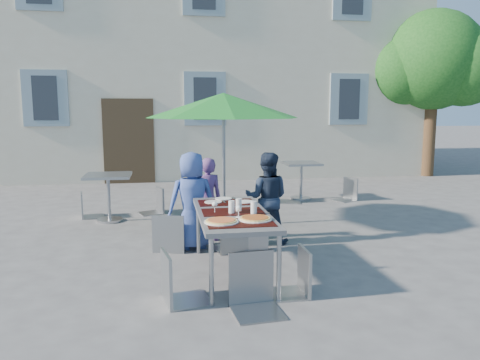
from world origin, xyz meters
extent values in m
plane|color=#4A4A4D|center=(0.00, 0.00, 0.00)|extent=(90.00, 90.00, 0.00)
cube|color=beige|center=(0.00, 11.50, 3.50)|extent=(13.00, 8.00, 7.00)
cube|color=#382A1B|center=(-2.00, 7.47, 1.10)|extent=(1.30, 0.06, 2.20)
cube|color=gray|center=(-4.00, 7.47, 2.20)|extent=(1.10, 0.06, 1.40)
cube|color=#262B33|center=(-4.00, 7.45, 2.20)|extent=(0.60, 0.04, 1.10)
cube|color=gray|center=(0.00, 7.47, 2.20)|extent=(1.10, 0.06, 1.40)
cube|color=#262B33|center=(0.00, 7.45, 2.20)|extent=(0.60, 0.04, 1.10)
cube|color=gray|center=(4.00, 7.47, 2.20)|extent=(1.10, 0.06, 1.40)
cube|color=#262B33|center=(4.00, 7.45, 2.20)|extent=(0.60, 0.04, 1.10)
cylinder|color=#46311E|center=(6.50, 7.50, 1.40)|extent=(0.36, 0.36, 2.80)
sphere|color=#124715|center=(6.50, 7.50, 3.30)|extent=(2.80, 2.80, 2.80)
sphere|color=#124715|center=(5.70, 7.80, 3.00)|extent=(2.00, 2.00, 2.00)
sphere|color=#124715|center=(7.20, 7.10, 3.10)|extent=(2.20, 2.20, 2.20)
sphere|color=#124715|center=(6.70, 8.10, 3.80)|extent=(1.80, 1.80, 1.80)
cube|color=#3E3F43|center=(-0.34, 0.23, 0.72)|extent=(0.80, 1.85, 0.05)
cylinder|color=gray|center=(-0.68, -0.63, 0.35)|extent=(0.05, 0.05, 0.70)
cylinder|color=gray|center=(0.00, -0.63, 0.35)|extent=(0.05, 0.05, 0.70)
cylinder|color=gray|center=(-0.68, 1.10, 0.35)|extent=(0.05, 0.05, 0.70)
cylinder|color=gray|center=(0.00, 1.10, 0.35)|extent=(0.05, 0.05, 0.70)
cube|color=black|center=(-0.34, -0.32, 0.75)|extent=(0.70, 0.42, 0.01)
cube|color=black|center=(-0.34, 0.23, 0.75)|extent=(0.70, 0.42, 0.01)
cube|color=black|center=(-0.34, 0.78, 0.75)|extent=(0.70, 0.42, 0.01)
cylinder|color=white|center=(-0.53, -0.27, 0.76)|extent=(0.37, 0.37, 0.01)
cylinder|color=tan|center=(-0.53, -0.27, 0.77)|extent=(0.33, 0.33, 0.01)
cylinder|color=#A73E10|center=(-0.53, -0.27, 0.78)|extent=(0.29, 0.29, 0.01)
cylinder|color=white|center=(-0.16, -0.21, 0.76)|extent=(0.37, 0.37, 0.01)
cylinder|color=tan|center=(-0.16, -0.21, 0.77)|extent=(0.33, 0.33, 0.01)
cylinder|color=maroon|center=(-0.16, -0.21, 0.78)|extent=(0.28, 0.28, 0.01)
cylinder|color=silver|center=(-0.36, 0.15, 0.82)|extent=(0.07, 0.07, 0.15)
cylinder|color=silver|center=(-0.27, 0.25, 0.82)|extent=(0.07, 0.07, 0.15)
cylinder|color=silver|center=(-0.12, 0.08, 0.82)|extent=(0.07, 0.07, 0.15)
cylinder|color=silver|center=(-0.55, 0.22, 0.75)|extent=(0.06, 0.06, 0.00)
cylinder|color=silver|center=(-0.55, 0.22, 0.79)|extent=(0.01, 0.01, 0.08)
sphere|color=silver|center=(-0.55, 0.22, 0.85)|extent=(0.06, 0.06, 0.06)
cylinder|color=silver|center=(-0.32, -0.05, 0.75)|extent=(0.06, 0.06, 0.00)
cylinder|color=silver|center=(-0.32, -0.05, 0.79)|extent=(0.01, 0.01, 0.08)
sphere|color=silver|center=(-0.32, -0.05, 0.85)|extent=(0.06, 0.06, 0.06)
cylinder|color=white|center=(-0.51, 0.80, 0.76)|extent=(0.22, 0.22, 0.01)
cube|color=#AFB2B7|center=(-0.37, 0.80, 0.76)|extent=(0.02, 0.18, 0.00)
cylinder|color=white|center=(-0.10, 0.75, 0.76)|extent=(0.22, 0.22, 0.01)
cube|color=#AFB2B7|center=(0.04, 0.75, 0.76)|extent=(0.02, 0.18, 0.00)
cylinder|color=white|center=(-0.35, 1.00, 0.76)|extent=(0.22, 0.22, 0.01)
cube|color=#AFB2B7|center=(-0.21, 1.00, 0.76)|extent=(0.02, 0.18, 0.00)
imported|color=#38509C|center=(-0.74, 1.35, 0.68)|extent=(0.74, 0.56, 1.36)
imported|color=#613D7D|center=(-0.50, 1.69, 0.62)|extent=(0.50, 0.38, 1.24)
imported|color=#1B263C|center=(0.34, 1.46, 0.66)|extent=(0.72, 0.55, 1.32)
cube|color=gray|center=(-1.02, 1.37, 0.47)|extent=(0.54, 0.54, 0.03)
cube|color=gray|center=(-1.08, 1.16, 0.73)|extent=(0.43, 0.15, 0.52)
cylinder|color=gray|center=(-0.79, 1.50, 0.23)|extent=(0.02, 0.02, 0.46)
cylinder|color=gray|center=(-1.16, 1.60, 0.23)|extent=(0.02, 0.02, 0.46)
cylinder|color=gray|center=(-0.89, 1.13, 0.23)|extent=(0.02, 0.02, 0.46)
cylinder|color=gray|center=(-1.25, 1.23, 0.23)|extent=(0.02, 0.02, 0.46)
cube|color=gray|center=(-0.23, 1.22, 0.48)|extent=(0.55, 0.55, 0.03)
cube|color=gray|center=(-0.18, 1.01, 0.75)|extent=(0.44, 0.15, 0.54)
cylinder|color=gray|center=(-0.10, 1.45, 0.24)|extent=(0.02, 0.02, 0.47)
cylinder|color=gray|center=(-0.47, 1.35, 0.24)|extent=(0.02, 0.02, 0.47)
cylinder|color=gray|center=(0.00, 1.08, 0.24)|extent=(0.02, 0.02, 0.47)
cylinder|color=gray|center=(-0.37, 0.98, 0.24)|extent=(0.02, 0.02, 0.47)
cube|color=#91959C|center=(0.05, 1.27, 0.48)|extent=(0.46, 0.46, 0.03)
cube|color=#91959C|center=(0.05, 1.06, 0.75)|extent=(0.45, 0.04, 0.54)
cylinder|color=#91959C|center=(0.24, 1.47, 0.24)|extent=(0.02, 0.02, 0.47)
cylinder|color=#91959C|center=(-0.15, 1.46, 0.24)|extent=(0.02, 0.02, 0.47)
cylinder|color=#91959C|center=(0.24, 1.09, 0.24)|extent=(0.02, 0.02, 0.47)
cylinder|color=#91959C|center=(-0.14, 1.08, 0.24)|extent=(0.02, 0.02, 0.47)
cube|color=#92989D|center=(-0.91, -0.47, 0.47)|extent=(0.51, 0.51, 0.03)
cube|color=#92989D|center=(-1.12, -0.51, 0.73)|extent=(0.11, 0.44, 0.52)
cylinder|color=#92989D|center=(-0.69, -0.62, 0.23)|extent=(0.02, 0.02, 0.46)
cylinder|color=#92989D|center=(-0.76, -0.25, 0.23)|extent=(0.02, 0.02, 0.46)
cylinder|color=#92989D|center=(-1.06, -0.69, 0.23)|extent=(0.02, 0.02, 0.46)
cylinder|color=#92989D|center=(-1.13, -0.32, 0.23)|extent=(0.02, 0.02, 0.46)
cube|color=#90969B|center=(0.12, -0.48, 0.44)|extent=(0.41, 0.41, 0.03)
cube|color=#90969B|center=(0.32, -0.48, 0.69)|extent=(0.03, 0.41, 0.49)
cylinder|color=#90969B|center=(-0.06, -0.30, 0.22)|extent=(0.02, 0.02, 0.43)
cylinder|color=#90969B|center=(-0.06, -0.66, 0.22)|extent=(0.02, 0.02, 0.43)
cylinder|color=#90969B|center=(0.30, -0.30, 0.22)|extent=(0.02, 0.02, 0.43)
cylinder|color=#90969B|center=(0.30, -0.66, 0.22)|extent=(0.02, 0.02, 0.43)
cube|color=gray|center=(-0.27, -0.87, 0.49)|extent=(0.50, 0.50, 0.03)
cube|color=gray|center=(-0.29, -0.65, 0.76)|extent=(0.46, 0.08, 0.55)
cylinder|color=gray|center=(-0.44, -1.08, 0.24)|extent=(0.02, 0.02, 0.48)
cylinder|color=gray|center=(-0.05, -1.05, 0.24)|extent=(0.02, 0.02, 0.48)
cylinder|color=gray|center=(-0.48, -0.69, 0.24)|extent=(0.02, 0.02, 0.48)
cylinder|color=gray|center=(-0.09, -0.66, 0.24)|extent=(0.02, 0.02, 0.48)
cylinder|color=#AFB2B7|center=(-0.15, 2.51, 0.04)|extent=(0.50, 0.50, 0.09)
cylinder|color=gray|center=(-0.15, 2.51, 1.02)|extent=(0.06, 0.06, 2.03)
cone|color=#1A7526|center=(-0.15, 2.51, 1.99)|extent=(2.48, 2.48, 0.40)
cylinder|color=#AFB2B7|center=(-2.07, 3.18, 0.02)|extent=(0.44, 0.44, 0.04)
cylinder|color=gray|center=(-2.07, 3.18, 0.38)|extent=(0.06, 0.06, 0.77)
cube|color=gray|center=(-2.07, 3.18, 0.80)|extent=(0.77, 0.77, 0.04)
cube|color=gray|center=(-2.40, 3.57, 0.41)|extent=(0.44, 0.44, 0.03)
cube|color=gray|center=(-2.58, 3.53, 0.63)|extent=(0.09, 0.38, 0.45)
cylinder|color=gray|center=(-2.21, 3.44, 0.20)|extent=(0.02, 0.02, 0.40)
cylinder|color=gray|center=(-2.27, 3.76, 0.20)|extent=(0.02, 0.02, 0.40)
cylinder|color=gray|center=(-2.53, 3.38, 0.20)|extent=(0.02, 0.02, 0.40)
cylinder|color=gray|center=(-2.59, 3.70, 0.20)|extent=(0.02, 0.02, 0.40)
cube|color=#8F939A|center=(-1.38, 3.68, 0.43)|extent=(0.51, 0.51, 0.03)
cube|color=#8F939A|center=(-1.20, 3.74, 0.66)|extent=(0.16, 0.38, 0.47)
cylinder|color=#8F939A|center=(-1.60, 3.78, 0.21)|extent=(0.02, 0.02, 0.42)
cylinder|color=#8F939A|center=(-1.48, 3.46, 0.21)|extent=(0.02, 0.02, 0.42)
cylinder|color=#8F939A|center=(-1.28, 3.90, 0.21)|extent=(0.02, 0.02, 0.42)
cylinder|color=#8F939A|center=(-1.16, 3.58, 0.21)|extent=(0.02, 0.02, 0.42)
cylinder|color=#AFB2B7|center=(1.80, 4.58, 0.02)|extent=(0.44, 0.44, 0.04)
cylinder|color=gray|center=(1.80, 4.58, 0.37)|extent=(0.06, 0.06, 0.75)
cube|color=gray|center=(1.80, 4.58, 0.78)|extent=(0.75, 0.75, 0.04)
cube|color=gray|center=(1.47, 4.31, 0.49)|extent=(0.56, 0.56, 0.03)
cube|color=gray|center=(1.26, 4.36, 0.76)|extent=(0.15, 0.45, 0.55)
cylinder|color=gray|center=(1.61, 4.06, 0.24)|extent=(0.02, 0.02, 0.48)
cylinder|color=gray|center=(1.71, 4.44, 0.24)|extent=(0.02, 0.02, 0.48)
cylinder|color=gray|center=(1.23, 4.17, 0.24)|extent=(0.02, 0.02, 0.48)
cylinder|color=gray|center=(1.33, 4.55, 0.24)|extent=(0.02, 0.02, 0.48)
cube|color=gray|center=(2.66, 4.28, 0.43)|extent=(0.53, 0.53, 0.03)
cube|color=gray|center=(2.83, 4.35, 0.66)|extent=(0.19, 0.37, 0.47)
cylinder|color=gray|center=(2.43, 4.36, 0.21)|extent=(0.02, 0.02, 0.42)
cylinder|color=gray|center=(2.57, 4.05, 0.21)|extent=(0.02, 0.02, 0.42)
cylinder|color=gray|center=(2.74, 4.50, 0.21)|extent=(0.02, 0.02, 0.42)
cylinder|color=gray|center=(2.88, 4.19, 0.21)|extent=(0.02, 0.02, 0.42)
camera|label=1|loc=(-1.11, -5.01, 1.93)|focal=35.00mm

